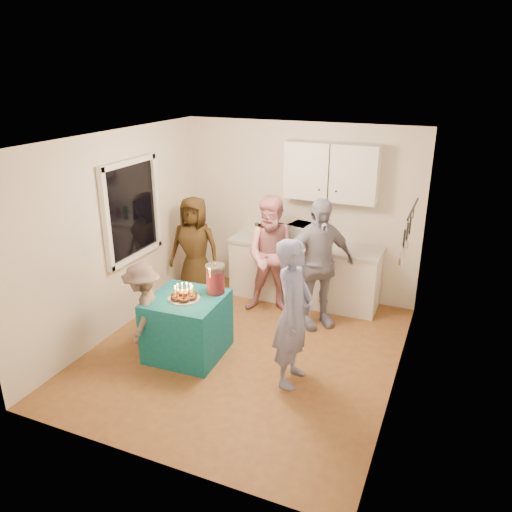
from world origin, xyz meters
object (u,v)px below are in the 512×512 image
at_px(punch_jar, 215,280).
at_px(man_birthday, 293,313).
at_px(microwave, 306,234).
at_px(woman_back_center, 274,256).
at_px(party_table, 187,326).
at_px(child_near_left, 144,311).
at_px(woman_back_right, 317,264).
at_px(counter, 304,273).
at_px(woman_back_left, 195,248).

bearing_deg(punch_jar, man_birthday, -15.12).
xyz_separation_m(microwave, woman_back_center, (-0.30, -0.52, -0.20)).
relative_size(microwave, punch_jar, 1.48).
bearing_deg(party_table, child_near_left, -152.65).
xyz_separation_m(microwave, woman_back_right, (0.37, -0.68, -0.16)).
distance_m(party_table, man_birthday, 1.43).
bearing_deg(counter, woman_back_left, -161.52).
height_order(counter, woman_back_center, woman_back_center).
relative_size(microwave, woman_back_center, 0.30).
relative_size(punch_jar, woman_back_left, 0.22).
xyz_separation_m(woman_back_left, woman_back_right, (1.94, -0.16, 0.11)).
height_order(microwave, man_birthday, man_birthday).
height_order(party_table, man_birthday, man_birthday).
distance_m(man_birthday, woman_back_right, 1.37).
relative_size(counter, party_table, 2.59).
relative_size(party_table, woman_back_right, 0.48).
relative_size(microwave, party_table, 0.59).
xyz_separation_m(microwave, party_table, (-0.84, -2.01, -0.67)).
height_order(counter, punch_jar, punch_jar).
height_order(man_birthday, child_near_left, man_birthday).
relative_size(counter, man_birthday, 1.31).
height_order(microwave, punch_jar, microwave).
xyz_separation_m(party_table, woman_back_center, (0.54, 1.49, 0.47)).
xyz_separation_m(woman_back_center, child_near_left, (-0.99, -1.72, -0.25)).
bearing_deg(woman_back_right, counter, 78.32).
bearing_deg(party_table, man_birthday, -1.32).
xyz_separation_m(man_birthday, woman_back_left, (-2.08, 1.52, -0.06)).
bearing_deg(woman_back_left, punch_jar, -58.81).
bearing_deg(child_near_left, woman_back_left, 165.00).
height_order(punch_jar, woman_back_left, woman_back_left).
xyz_separation_m(party_table, punch_jar, (0.26, 0.26, 0.55)).
relative_size(counter, child_near_left, 1.84).
xyz_separation_m(woman_back_right, child_near_left, (-1.66, -1.56, -0.29)).
xyz_separation_m(punch_jar, man_birthday, (1.09, -0.29, -0.09)).
bearing_deg(woman_back_right, microwave, 77.17).
bearing_deg(woman_back_left, counter, 10.85).
bearing_deg(child_near_left, punch_jar, 100.80).
xyz_separation_m(party_table, woman_back_right, (1.21, 1.33, 0.51)).
xyz_separation_m(party_table, woman_back_left, (-0.72, 1.49, 0.40)).
distance_m(party_table, woman_back_left, 1.70).
bearing_deg(party_table, punch_jar, 45.01).
relative_size(microwave, woman_back_left, 0.32).
height_order(punch_jar, woman_back_center, woman_back_center).
relative_size(man_birthday, child_near_left, 1.40).
bearing_deg(woman_back_right, child_near_left, -178.32).
distance_m(party_table, punch_jar, 0.66).
relative_size(man_birthday, woman_back_center, 0.99).
height_order(punch_jar, man_birthday, man_birthday).
height_order(punch_jar, child_near_left, child_near_left).
xyz_separation_m(man_birthday, child_near_left, (-1.80, -0.20, -0.24)).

